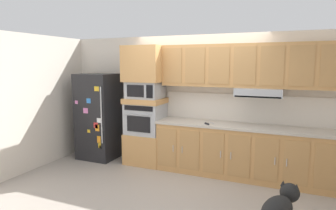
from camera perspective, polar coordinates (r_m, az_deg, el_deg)
name	(u,v)px	position (r m, az deg, el deg)	size (l,w,h in m)	color
ground_plane	(178,184)	(4.94, 1.97, -15.29)	(9.60, 9.60, 0.00)	#9E9389
back_kitchen_wall	(199,101)	(5.63, 6.11, 0.79)	(6.20, 0.12, 2.50)	beige
side_panel_left	(45,100)	(6.17, -23.00, 0.82)	(0.12, 7.10, 2.50)	beige
refrigerator	(99,116)	(6.23, -13.38, -2.14)	(0.76, 0.73, 1.76)	black
oven_base_cabinet	(146,148)	(5.87, -4.33, -8.39)	(0.74, 0.62, 0.60)	tan
built_in_oven	(146,118)	(5.72, -4.41, -2.62)	(0.70, 0.62, 0.60)	#A8AAAF
appliance_mid_shelf	(146,101)	(5.67, -4.43, 0.85)	(0.74, 0.62, 0.10)	tan
microwave	(145,90)	(5.65, -4.47, 2.97)	(0.64, 0.54, 0.32)	#A8AAAF
appliance_upper_cabinet	(145,64)	(5.63, -4.51, 8.05)	(0.74, 0.62, 0.68)	tan
lower_cabinet_run	(242,152)	(5.26, 14.27, -8.98)	(3.00, 0.63, 0.88)	tan
countertop_slab	(243,126)	(5.15, 14.46, -4.07)	(3.04, 0.64, 0.04)	#BCB2A3
backsplash_panel	(246,108)	(5.38, 15.03, -0.65)	(3.04, 0.02, 0.50)	silver
upper_cabinet_with_hood	(247,67)	(5.16, 15.22, 7.15)	(3.00, 0.48, 0.88)	tan
screwdriver	(207,124)	(5.09, 7.74, -3.63)	(0.16, 0.17, 0.03)	black
dog	(280,208)	(3.47, 21.07, -18.42)	(0.43, 0.88, 0.66)	black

